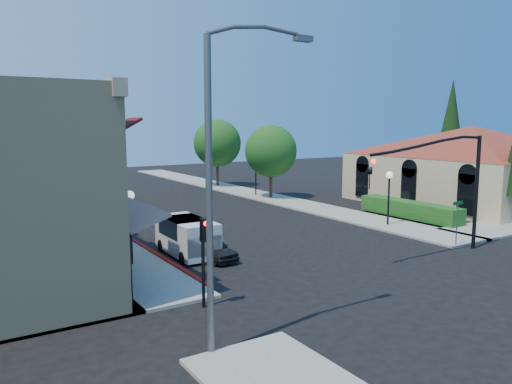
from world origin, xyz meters
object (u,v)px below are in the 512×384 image
white_van (187,235)px  parked_car_a (212,249)px  street_tree_b (217,143)px  street_name_sign (457,216)px  parked_car_b (118,214)px  parked_car_d (98,196)px  signal_mast_arm (452,175)px  lamppost_right_far (256,166)px  secondary_signal (204,246)px  parked_car_c (108,211)px  street_tree_a (271,151)px  cobra_streetlight (220,173)px  lamppost_left_near (130,209)px  lamppost_right_near (389,184)px  lamppost_left_far (65,180)px  conifer_far (451,126)px

white_van → parked_car_a: 1.59m
street_tree_b → street_name_sign: bearing=-92.5°
white_van → parked_car_b: (-0.25, 10.66, -0.54)m
white_van → parked_car_d: (0.70, 19.27, -0.45)m
signal_mast_arm → lamppost_right_far: size_ratio=2.24×
signal_mast_arm → secondary_signal: (-13.86, -0.09, -1.77)m
street_name_sign → parked_car_c: street_name_sign is taller
street_tree_b → secondary_signal: street_tree_b is taller
street_tree_a → parked_car_d: 15.14m
lamppost_right_far → parked_car_d: (-13.30, 3.61, -2.11)m
cobra_streetlight → lamppost_left_near: (0.65, 10.00, -2.53)m
parked_car_a → parked_car_d: 20.60m
street_tree_b → parked_car_b: street_tree_b is taller
street_tree_b → lamppost_left_near: 29.64m
lamppost_right_near → secondary_signal: bearing=-158.2°
parked_car_d → lamppost_right_near: bearing=-56.1°
parked_car_d → lamppost_left_far: bearing=-123.7°
signal_mast_arm → lamppost_right_near: 7.15m
lamppost_left_near → parked_car_a: 4.41m
street_tree_a → street_tree_b: (0.00, 10.00, 0.35)m
signal_mast_arm → parked_car_b: bearing=123.5°
conifer_far → street_name_sign: 26.30m
cobra_streetlight → lamppost_left_far: cobra_streetlight is taller
street_tree_b → lamppost_right_near: (-0.30, -24.00, -1.81)m
street_name_sign → parked_car_a: 13.26m
parked_car_b → lamppost_right_near: bearing=-37.7°
parked_car_b → parked_car_c: size_ratio=0.78×
street_name_sign → parked_car_b: 21.43m
lamppost_left_near → white_van: 3.44m
parked_car_d → street_name_sign: bearing=-64.4°
street_tree_b → secondary_signal: bearing=-118.8°
conifer_far → parked_car_b: (-33.75, 1.00, -5.83)m
street_tree_b → lamppost_right_far: street_tree_b is taller
lamppost_left_near → parked_car_d: size_ratio=0.79×
conifer_far → lamppost_right_near: size_ratio=3.08×
street_tree_a → street_name_sign: 20.00m
street_tree_a → street_name_sign: size_ratio=2.59×
lamppost_left_far → parked_car_b: 4.63m
street_tree_b → lamppost_left_near: size_ratio=1.97×
parked_car_d → lamppost_right_far: bearing=-15.4°
cobra_streetlight → lamppost_left_near: cobra_streetlight is taller
cobra_streetlight → street_name_sign: 17.54m
cobra_streetlight → lamppost_right_far: size_ratio=2.61×
street_tree_a → parked_car_d: bearing=157.6°
street_tree_b → parked_car_c: size_ratio=1.68×
street_tree_a → signal_mast_arm: (-2.94, -20.50, -0.11)m
secondary_signal → parked_car_b: bearing=82.7°
secondary_signal → lamppost_left_far: lamppost_left_far is taller
street_tree_b → parked_car_c: street_tree_b is taller
street_name_sign → white_van: street_name_sign is taller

